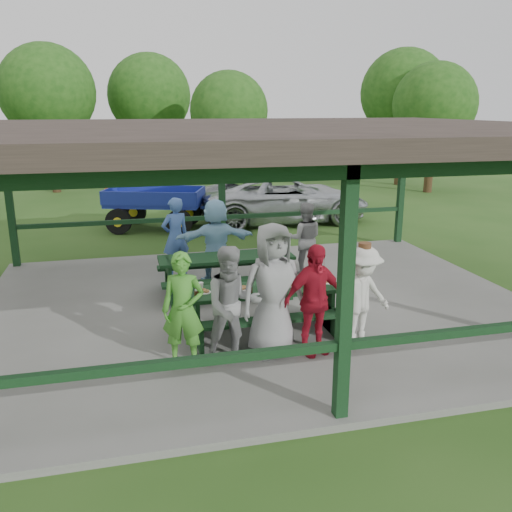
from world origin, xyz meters
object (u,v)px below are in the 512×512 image
object	(u,v)px
contestant_white_fedora	(362,297)
pickup_truck	(284,199)
contestant_grey_left	(233,306)
picnic_table_near	(262,304)
spectator_grey	(305,239)
farm_trailer	(155,208)
contestant_green	(183,310)
contestant_grey_mid	(273,290)
spectator_lblue	(216,241)
spectator_blue	(175,237)
contestant_red	(314,300)
picnic_table_far	(227,270)

from	to	relation	value
contestant_white_fedora	pickup_truck	xyz separation A→B (m)	(1.64, 9.50, -0.13)
contestant_grey_left	picnic_table_near	bearing A→B (deg)	51.86
spectator_grey	farm_trailer	bearing A→B (deg)	-48.04
contestant_green	contestant_grey_mid	distance (m)	1.32
spectator_grey	contestant_grey_mid	bearing A→B (deg)	80.23
contestant_grey_mid	spectator_lblue	xyz separation A→B (m)	(-0.23, 3.53, -0.11)
picnic_table_near	spectator_blue	xyz separation A→B (m)	(-1.03, 3.38, 0.38)
spectator_blue	farm_trailer	xyz separation A→B (m)	(-0.10, 5.16, -0.28)
pickup_truck	contestant_grey_mid	bearing A→B (deg)	161.29
spectator_lblue	farm_trailer	size ratio (longest dim) A/B	0.45
picnic_table_near	contestant_grey_mid	bearing A→B (deg)	-93.00
spectator_grey	contestant_green	bearing A→B (deg)	66.31
pickup_truck	contestant_red	bearing A→B (deg)	164.72
contestant_green	contestant_grey_mid	xyz separation A→B (m)	(1.31, 0.07, 0.16)
farm_trailer	spectator_blue	bearing A→B (deg)	-69.97
contestant_white_fedora	spectator_blue	xyz separation A→B (m)	(-2.36, 4.22, 0.07)
contestant_grey_mid	picnic_table_near	bearing A→B (deg)	81.06
contestant_grey_left	farm_trailer	size ratio (longest dim) A/B	0.44
contestant_red	spectator_grey	bearing A→B (deg)	60.38
contestant_white_fedora	contestant_red	bearing A→B (deg)	168.77
spectator_grey	pickup_truck	xyz separation A→B (m)	(1.29, 5.81, -0.13)
contestant_grey_left	spectator_blue	size ratio (longest dim) A/B	1.00
contestant_grey_left	spectator_lblue	world-z (taller)	spectator_lblue
picnic_table_near	contestant_red	size ratio (longest dim) A/B	1.51
picnic_table_far	contestant_red	world-z (taller)	contestant_red
spectator_lblue	spectator_blue	size ratio (longest dim) A/B	1.03
spectator_lblue	spectator_blue	bearing A→B (deg)	-39.27
contestant_green	contestant_white_fedora	bearing A→B (deg)	16.88
pickup_truck	picnic_table_near	bearing A→B (deg)	160.05
contestant_grey_left	farm_trailer	distance (m)	9.48
contestant_grey_mid	spectator_lblue	bearing A→B (deg)	87.76
picnic_table_far	contestant_grey_mid	distance (m)	2.83
contestant_grey_mid	spectator_blue	size ratio (longest dim) A/B	1.15
spectator_blue	spectator_grey	distance (m)	2.76
picnic_table_far	pickup_truck	distance (m)	7.37
spectator_lblue	contestant_white_fedora	bearing A→B (deg)	114.14
picnic_table_far	contestant_red	distance (m)	3.03
contestant_grey_left	contestant_red	size ratio (longest dim) A/B	1.03
contestant_red	farm_trailer	size ratio (longest dim) A/B	0.43
contestant_green	spectator_grey	world-z (taller)	contestant_green
contestant_red	spectator_grey	distance (m)	3.93
contestant_green	spectator_blue	size ratio (longest dim) A/B	0.96
contestant_white_fedora	pickup_truck	bearing A→B (deg)	63.88
picnic_table_near	contestant_green	size ratio (longest dim) A/B	1.53
picnic_table_far	contestant_green	bearing A→B (deg)	-111.99
spectator_grey	pickup_truck	distance (m)	5.95
spectator_lblue	spectator_blue	distance (m)	0.99
contestant_red	contestant_white_fedora	xyz separation A→B (m)	(0.79, 0.07, -0.04)
picnic_table_near	spectator_grey	size ratio (longest dim) A/B	1.60
picnic_table_near	contestant_white_fedora	world-z (taller)	contestant_white_fedora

